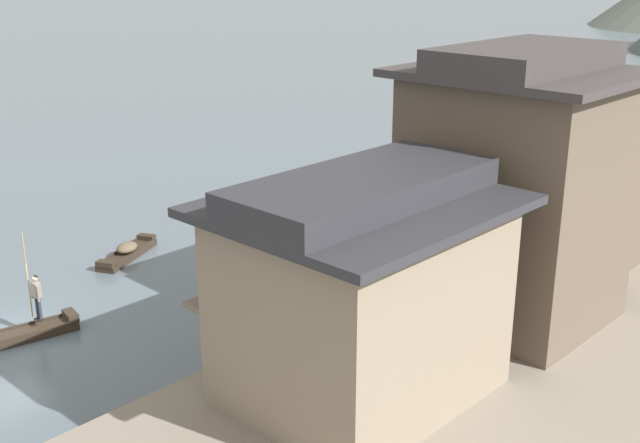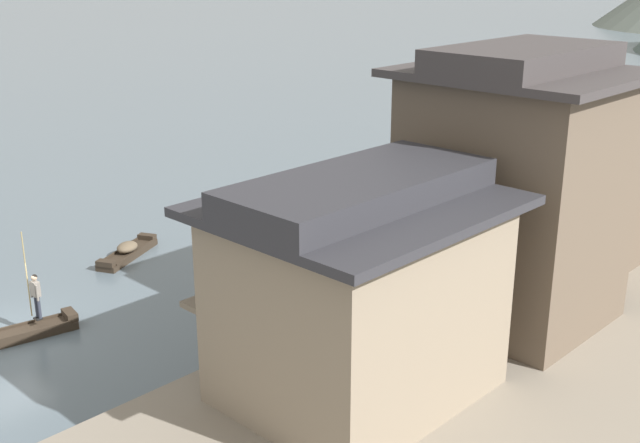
{
  "view_description": "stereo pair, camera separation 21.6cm",
  "coord_description": "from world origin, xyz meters",
  "px_view_note": "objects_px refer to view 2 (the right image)",
  "views": [
    {
      "loc": [
        24.32,
        -10.01,
        12.23
      ],
      "look_at": [
        3.03,
        12.39,
        1.67
      ],
      "focal_mm": 44.57,
      "sensor_mm": 36.0,
      "label": 1
    },
    {
      "loc": [
        24.48,
        -9.86,
        12.23
      ],
      "look_at": [
        3.03,
        12.39,
        1.67
      ],
      "focal_mm": 44.57,
      "sensor_mm": 36.0,
      "label": 2
    }
  ],
  "objects_px": {
    "boat_foreground_poled": "(0,339)",
    "boat_moored_nearest": "(510,133)",
    "boat_moored_far": "(368,284)",
    "boat_moored_third": "(524,208)",
    "house_waterfront_tall": "(589,181)",
    "house_waterfront_second": "(514,188)",
    "boat_midriver_drifting": "(128,252)",
    "house_waterfront_nearest": "(358,290)",
    "boatman_person": "(35,291)"
  },
  "relations": [
    {
      "from": "boat_moored_nearest",
      "to": "boat_midriver_drifting",
      "type": "xyz_separation_m",
      "value": [
        0.56,
        -31.26,
        -0.0
      ]
    },
    {
      "from": "house_waterfront_second",
      "to": "boat_midriver_drifting",
      "type": "bearing_deg",
      "value": -162.61
    },
    {
      "from": "boat_moored_third",
      "to": "boat_midriver_drifting",
      "type": "distance_m",
      "value": 19.33
    },
    {
      "from": "boat_midriver_drifting",
      "to": "boatman_person",
      "type": "bearing_deg",
      "value": -56.89
    },
    {
      "from": "boat_foreground_poled",
      "to": "boat_midriver_drifting",
      "type": "distance_m",
      "value": 8.15
    },
    {
      "from": "boatman_person",
      "to": "boat_moored_third",
      "type": "bearing_deg",
      "value": 78.36
    },
    {
      "from": "boatman_person",
      "to": "house_waterfront_nearest",
      "type": "relative_size",
      "value": 0.41
    },
    {
      "from": "boat_foreground_poled",
      "to": "house_waterfront_nearest",
      "type": "bearing_deg",
      "value": 23.5
    },
    {
      "from": "boat_midriver_drifting",
      "to": "house_waterfront_second",
      "type": "xyz_separation_m",
      "value": [
        15.17,
        4.75,
        4.89
      ]
    },
    {
      "from": "boat_foreground_poled",
      "to": "boat_moored_far",
      "type": "bearing_deg",
      "value": 64.16
    },
    {
      "from": "boat_moored_nearest",
      "to": "boat_moored_far",
      "type": "distance_m",
      "value": 28.49
    },
    {
      "from": "boat_foreground_poled",
      "to": "house_waterfront_nearest",
      "type": "relative_size",
      "value": 0.69
    },
    {
      "from": "boat_moored_far",
      "to": "boat_foreground_poled",
      "type": "bearing_deg",
      "value": -115.84
    },
    {
      "from": "boat_moored_third",
      "to": "boat_moored_nearest",
      "type": "bearing_deg",
      "value": 123.45
    },
    {
      "from": "boat_foreground_poled",
      "to": "boat_moored_nearest",
      "type": "distance_m",
      "value": 38.77
    },
    {
      "from": "boatman_person",
      "to": "boat_midriver_drifting",
      "type": "distance_m",
      "value": 7.28
    },
    {
      "from": "boat_moored_nearest",
      "to": "boat_moored_far",
      "type": "xyz_separation_m",
      "value": [
        9.97,
        -26.69,
        -0.07
      ]
    },
    {
      "from": "boat_moored_third",
      "to": "house_waterfront_tall",
      "type": "distance_m",
      "value": 8.88
    },
    {
      "from": "boat_foreground_poled",
      "to": "boat_moored_third",
      "type": "xyz_separation_m",
      "value": [
        5.03,
        24.54,
        -0.04
      ]
    },
    {
      "from": "boatman_person",
      "to": "boat_midriver_drifting",
      "type": "height_order",
      "value": "boatman_person"
    },
    {
      "from": "boatman_person",
      "to": "boat_moored_third",
      "type": "distance_m",
      "value": 23.78
    },
    {
      "from": "house_waterfront_second",
      "to": "boat_moored_far",
      "type": "bearing_deg",
      "value": -178.21
    },
    {
      "from": "boat_foreground_poled",
      "to": "boatman_person",
      "type": "distance_m",
      "value": 1.9
    },
    {
      "from": "house_waterfront_tall",
      "to": "boat_foreground_poled",
      "type": "bearing_deg",
      "value": -119.75
    },
    {
      "from": "boat_moored_far",
      "to": "house_waterfront_tall",
      "type": "height_order",
      "value": "house_waterfront_tall"
    },
    {
      "from": "house_waterfront_second",
      "to": "boat_moored_third",
      "type": "bearing_deg",
      "value": 117.35
    },
    {
      "from": "boat_midriver_drifting",
      "to": "house_waterfront_nearest",
      "type": "relative_size",
      "value": 0.48
    },
    {
      "from": "boat_moored_far",
      "to": "boat_moored_nearest",
      "type": "bearing_deg",
      "value": 110.48
    },
    {
      "from": "boat_moored_third",
      "to": "boat_moored_far",
      "type": "xyz_separation_m",
      "value": [
        0.71,
        -12.69,
        0.03
      ]
    },
    {
      "from": "boat_moored_third",
      "to": "house_waterfront_tall",
      "type": "height_order",
      "value": "house_waterfront_tall"
    },
    {
      "from": "boatman_person",
      "to": "house_waterfront_tall",
      "type": "relative_size",
      "value": 0.48
    },
    {
      "from": "boat_moored_nearest",
      "to": "boat_moored_far",
      "type": "height_order",
      "value": "boat_moored_nearest"
    },
    {
      "from": "boatman_person",
      "to": "boat_moored_nearest",
      "type": "xyz_separation_m",
      "value": [
        -4.46,
        37.26,
        -1.31
      ]
    },
    {
      "from": "boat_moored_third",
      "to": "boatman_person",
      "type": "bearing_deg",
      "value": -101.64
    },
    {
      "from": "boatman_person",
      "to": "house_waterfront_nearest",
      "type": "height_order",
      "value": "house_waterfront_nearest"
    },
    {
      "from": "boat_moored_nearest",
      "to": "house_waterfront_tall",
      "type": "distance_m",
      "value": 25.0
    },
    {
      "from": "boat_moored_far",
      "to": "house_waterfront_tall",
      "type": "distance_m",
      "value": 9.4
    },
    {
      "from": "boat_foreground_poled",
      "to": "boat_moored_nearest",
      "type": "relative_size",
      "value": 1.32
    },
    {
      "from": "boat_foreground_poled",
      "to": "boatman_person",
      "type": "height_order",
      "value": "boatman_person"
    },
    {
      "from": "house_waterfront_second",
      "to": "house_waterfront_tall",
      "type": "relative_size",
      "value": 1.38
    },
    {
      "from": "boat_midriver_drifting",
      "to": "house_waterfront_nearest",
      "type": "height_order",
      "value": "house_waterfront_nearest"
    },
    {
      "from": "boat_moored_nearest",
      "to": "boat_midriver_drifting",
      "type": "distance_m",
      "value": 31.27
    },
    {
      "from": "boat_moored_nearest",
      "to": "boat_moored_far",
      "type": "bearing_deg",
      "value": -69.52
    },
    {
      "from": "boat_foreground_poled",
      "to": "boat_moored_nearest",
      "type": "xyz_separation_m",
      "value": [
        -4.23,
        38.54,
        0.06
      ]
    },
    {
      "from": "boat_foreground_poled",
      "to": "house_waterfront_second",
      "type": "height_order",
      "value": "house_waterfront_second"
    },
    {
      "from": "boat_moored_third",
      "to": "boat_moored_far",
      "type": "bearing_deg",
      "value": -86.78
    },
    {
      "from": "boatman_person",
      "to": "boat_midriver_drifting",
      "type": "bearing_deg",
      "value": 123.11
    },
    {
      "from": "boatman_person",
      "to": "boat_midriver_drifting",
      "type": "relative_size",
      "value": 0.84
    },
    {
      "from": "boat_moored_third",
      "to": "boat_foreground_poled",
      "type": "bearing_deg",
      "value": -101.58
    },
    {
      "from": "boat_moored_third",
      "to": "house_waterfront_nearest",
      "type": "distance_m",
      "value": 20.93
    }
  ]
}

